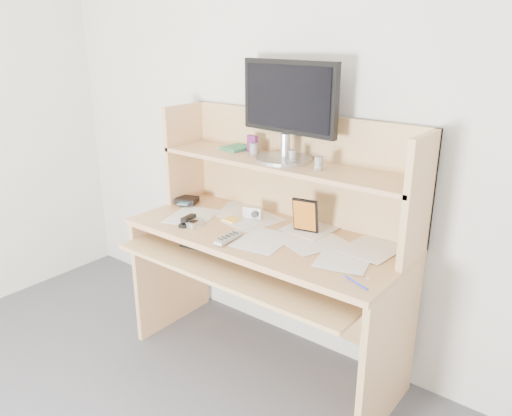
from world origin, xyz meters
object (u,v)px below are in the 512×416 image
Objects in this scene: desk at (274,238)px; tv_remote at (228,238)px; monitor at (288,108)px; game_case at (305,216)px; keyboard at (230,246)px.

tv_remote is (-0.08, -0.27, 0.07)m from desk.
desk is 2.53× the size of monitor.
tv_remote is 0.39m from game_case.
tv_remote is at bearing -140.42° from game_case.
keyboard is 0.74m from monitor.
game_case is at bearing -17.95° from monitor.
tv_remote is 0.68m from monitor.
monitor is at bearing 73.60° from tv_remote.
keyboard is 0.16m from tv_remote.
keyboard is at bearing -159.80° from game_case.
keyboard is 3.11× the size of tv_remote.
game_case is (0.16, 0.04, 0.15)m from desk.
tv_remote is at bearing -95.74° from monitor.
desk is at bearing -179.78° from game_case.
monitor is (-0.01, 0.10, 0.64)m from desk.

